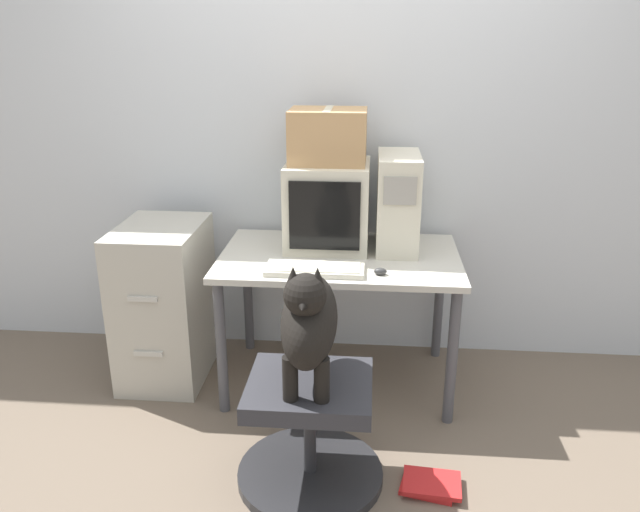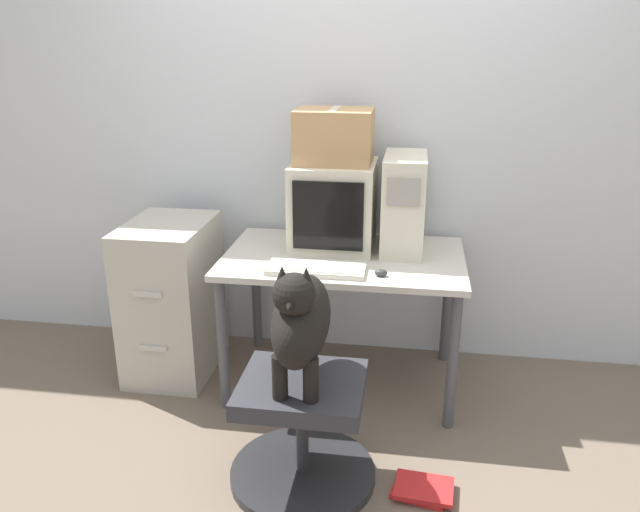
# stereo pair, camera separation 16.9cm
# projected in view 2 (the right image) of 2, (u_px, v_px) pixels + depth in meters

# --- Properties ---
(ground_plane) EXTENTS (12.00, 12.00, 0.00)m
(ground_plane) POSITION_uv_depth(u_px,v_px,m) (333.00, 422.00, 2.92)
(ground_plane) COLOR #6B5B4C
(wall_back) EXTENTS (8.00, 0.05, 2.60)m
(wall_back) POSITION_uv_depth(u_px,v_px,m) (355.00, 119.00, 3.23)
(wall_back) COLOR silver
(wall_back) RESTS_ON ground_plane
(desk) EXTENTS (1.16, 0.74, 0.70)m
(desk) POSITION_uv_depth(u_px,v_px,m) (344.00, 272.00, 3.06)
(desk) COLOR beige
(desk) RESTS_ON ground_plane
(crt_monitor) EXTENTS (0.41, 0.42, 0.42)m
(crt_monitor) POSITION_uv_depth(u_px,v_px,m) (334.00, 205.00, 3.10)
(crt_monitor) COLOR beige
(crt_monitor) RESTS_ON desk
(pc_tower) EXTENTS (0.20, 0.41, 0.47)m
(pc_tower) POSITION_uv_depth(u_px,v_px,m) (404.00, 203.00, 3.04)
(pc_tower) COLOR beige
(pc_tower) RESTS_ON desk
(keyboard) EXTENTS (0.45, 0.18, 0.03)m
(keyboard) POSITION_uv_depth(u_px,v_px,m) (316.00, 269.00, 2.82)
(keyboard) COLOR beige
(keyboard) RESTS_ON desk
(computer_mouse) EXTENTS (0.06, 0.04, 0.03)m
(computer_mouse) POSITION_uv_depth(u_px,v_px,m) (381.00, 273.00, 2.76)
(computer_mouse) COLOR #333333
(computer_mouse) RESTS_ON desk
(office_chair) EXTENTS (0.59, 0.59, 0.45)m
(office_chair) POSITION_uv_depth(u_px,v_px,m) (302.00, 432.00, 2.49)
(office_chair) COLOR #262628
(office_chair) RESTS_ON ground_plane
(dog) EXTENTS (0.21, 0.50, 0.52)m
(dog) POSITION_uv_depth(u_px,v_px,m) (301.00, 319.00, 2.31)
(dog) COLOR black
(dog) RESTS_ON office_chair
(filing_cabinet) EXTENTS (0.41, 0.57, 0.82)m
(filing_cabinet) POSITION_uv_depth(u_px,v_px,m) (172.00, 298.00, 3.26)
(filing_cabinet) COLOR #B7B2A3
(filing_cabinet) RESTS_ON ground_plane
(cardboard_box) EXTENTS (0.37, 0.29, 0.26)m
(cardboard_box) POSITION_uv_depth(u_px,v_px,m) (334.00, 136.00, 2.99)
(cardboard_box) COLOR tan
(cardboard_box) RESTS_ON crt_monitor
(book_stack_floor) EXTENTS (0.25, 0.20, 0.04)m
(book_stack_floor) POSITION_uv_depth(u_px,v_px,m) (422.00, 489.00, 2.46)
(book_stack_floor) COLOR red
(book_stack_floor) RESTS_ON ground_plane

